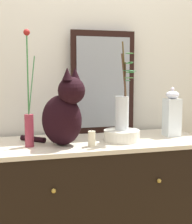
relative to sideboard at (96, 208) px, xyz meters
The scene contains 9 objects.
wall_back 0.92m from the sideboard, 90.00° to the left, with size 4.40×0.08×2.60m, color silver.
sideboard is the anchor object (origin of this frame).
mirror_leaning 0.84m from the sideboard, 64.77° to the left, with size 0.45×0.03×0.71m.
cat_sitting 0.67m from the sideboard, 160.29° to the right, with size 0.39×0.36×0.45m.
vase_slim_green 0.73m from the sideboard, behind, with size 0.07×0.05×0.66m.
bowl_porcelain 0.51m from the sideboard, 19.31° to the right, with size 0.22×0.22×0.07m, color silver.
vase_glass_clear 0.67m from the sideboard, 20.09° to the right, with size 0.12×0.14×0.54m.
jar_lidded_porcelain 0.79m from the sideboard, ahead, with size 0.10×0.10×0.33m.
candle_pillar 0.51m from the sideboard, 113.65° to the right, with size 0.04×0.04×0.10m.
Camera 1 is at (-0.50, -1.87, 1.31)m, focal length 50.41 mm.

